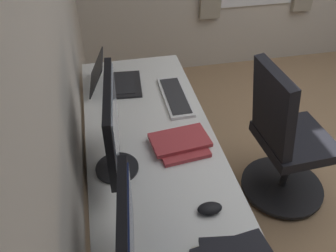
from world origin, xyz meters
TOP-DOWN VIEW (x-y plane):
  - wall_back at (0.00, 2.06)m, footprint 4.47×0.10m
  - desk at (-0.17, 1.66)m, footprint 2.09×0.66m
  - drawer_pedestal at (0.01, 1.68)m, footprint 0.40×0.51m
  - monitor_primary at (-0.16, 1.85)m, footprint 0.48×0.20m
  - laptop_leftmost at (0.56, 1.80)m, footprint 0.32×0.33m
  - keyboard_main at (0.35, 1.46)m, footprint 0.42×0.14m
  - mouse_main at (-0.49, 1.50)m, footprint 0.06×0.10m
  - book_stack_near at (-0.07, 1.52)m, footprint 0.26×0.30m
  - office_chair at (0.11, 0.81)m, footprint 0.56×0.56m

SIDE VIEW (x-z plane):
  - drawer_pedestal at x=0.01m, z-range 0.00..0.69m
  - office_chair at x=0.11m, z-range -0.03..0.94m
  - desk at x=-0.17m, z-range 0.30..1.03m
  - keyboard_main at x=0.35m, z-range 0.73..0.75m
  - mouse_main at x=-0.49m, z-range 0.73..0.76m
  - book_stack_near at x=-0.07m, z-range 0.73..0.77m
  - laptop_leftmost at x=0.56m, z-range 0.68..0.88m
  - monitor_primary at x=-0.16m, z-range 0.76..1.21m
  - wall_back at x=0.00m, z-range 0.00..2.60m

